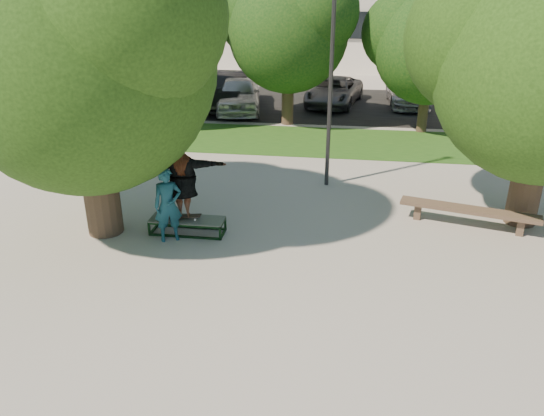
% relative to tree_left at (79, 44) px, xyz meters
% --- Properties ---
extents(ground, '(120.00, 120.00, 0.00)m').
position_rel_tree_left_xyz_m(ground, '(4.29, -1.09, -4.42)').
color(ground, gray).
rests_on(ground, ground).
extents(grass_strip, '(30.00, 4.00, 0.02)m').
position_rel_tree_left_xyz_m(grass_strip, '(5.29, 8.41, -4.41)').
color(grass_strip, '#1F4D16').
rests_on(grass_strip, ground).
extents(asphalt_strip, '(40.00, 8.00, 0.01)m').
position_rel_tree_left_xyz_m(asphalt_strip, '(4.29, 14.91, -4.42)').
color(asphalt_strip, black).
rests_on(asphalt_strip, ground).
extents(tree_left, '(6.96, 5.95, 7.12)m').
position_rel_tree_left_xyz_m(tree_left, '(0.00, 0.00, 0.00)').
color(tree_left, '#38281E').
rests_on(tree_left, ground).
extents(bg_tree_left, '(5.28, 4.51, 5.77)m').
position_rel_tree_left_xyz_m(bg_tree_left, '(-2.28, 9.98, -0.69)').
color(bg_tree_left, '#38281E').
rests_on(bg_tree_left, ground).
extents(bg_tree_mid, '(5.76, 4.92, 6.24)m').
position_rel_tree_left_xyz_m(bg_tree_mid, '(3.22, 10.98, -0.41)').
color(bg_tree_mid, '#38281E').
rests_on(bg_tree_mid, ground).
extents(bg_tree_right, '(5.04, 4.31, 5.43)m').
position_rel_tree_left_xyz_m(bg_tree_right, '(8.73, 10.47, -0.93)').
color(bg_tree_right, '#38281E').
rests_on(bg_tree_right, ground).
extents(lamppost, '(0.25, 0.15, 6.11)m').
position_rel_tree_left_xyz_m(lamppost, '(5.29, 3.91, -1.27)').
color(lamppost, '#2D2D30').
rests_on(lamppost, ground).
extents(grind_box, '(1.80, 0.60, 0.38)m').
position_rel_tree_left_xyz_m(grind_box, '(2.10, 0.13, -4.23)').
color(grind_box, black).
rests_on(grind_box, ground).
extents(skater_rig, '(2.16, 0.94, 1.78)m').
position_rel_tree_left_xyz_m(skater_rig, '(2.05, 0.13, -3.12)').
color(skater_rig, white).
rests_on(skater_rig, grind_box).
extents(bystander, '(0.78, 0.68, 1.79)m').
position_rel_tree_left_xyz_m(bystander, '(1.79, -0.28, -3.53)').
color(bystander, '#164655').
rests_on(bystander, ground).
extents(bench, '(3.33, 1.26, 0.51)m').
position_rel_tree_left_xyz_m(bench, '(8.91, 1.45, -4.00)').
color(bench, brown).
rests_on(bench, ground).
extents(car_silver_a, '(2.68, 5.02, 1.62)m').
position_rel_tree_left_xyz_m(car_silver_a, '(0.79, 12.92, -3.61)').
color(car_silver_a, '#BABABF').
rests_on(car_silver_a, asphalt_strip).
extents(car_dark, '(1.77, 4.96, 1.63)m').
position_rel_tree_left_xyz_m(car_dark, '(0.22, 13.54, -3.61)').
color(car_dark, black).
rests_on(car_dark, asphalt_strip).
extents(car_grey, '(2.98, 4.99, 1.30)m').
position_rel_tree_left_xyz_m(car_grey, '(5.11, 14.85, -3.77)').
color(car_grey, '#56565B').
rests_on(car_grey, asphalt_strip).
extents(car_silver_b, '(1.97, 4.54, 1.30)m').
position_rel_tree_left_xyz_m(car_silver_b, '(8.65, 15.36, -3.77)').
color(car_silver_b, '#B2B1B6').
rests_on(car_silver_b, asphalt_strip).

